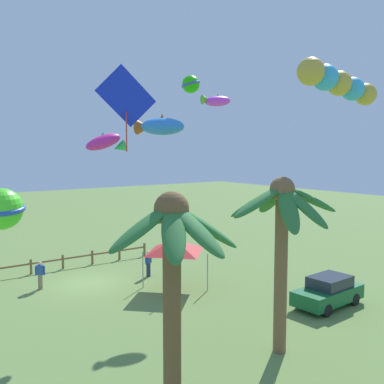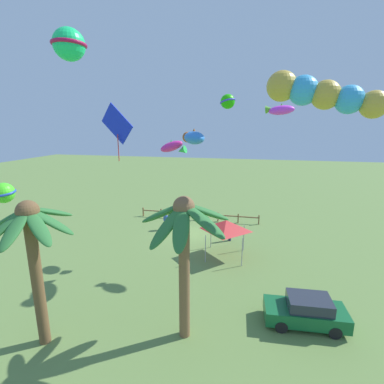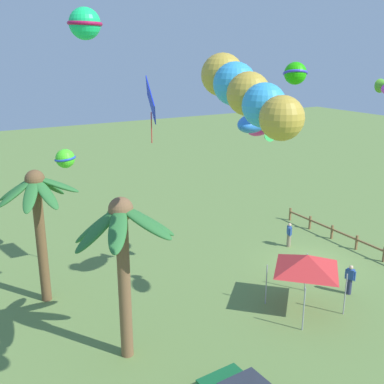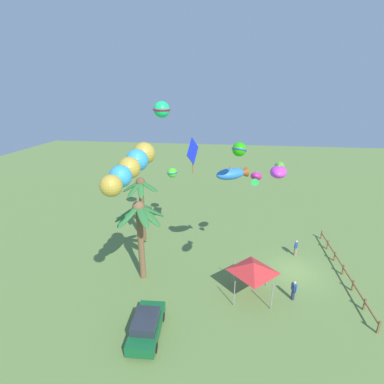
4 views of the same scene
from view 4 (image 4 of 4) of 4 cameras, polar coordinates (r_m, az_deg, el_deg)
ground_plane at (r=26.46m, az=20.09°, el=-14.97°), size 120.00×120.00×0.00m
palm_tree_0 at (r=22.06m, az=-10.59°, el=-5.85°), size 4.26×4.03×6.79m
palm_tree_1 at (r=28.04m, az=-10.31°, el=-0.45°), size 3.74×3.85×6.72m
rail_fence at (r=27.43m, az=28.39°, el=-13.53°), size 12.39×0.12×0.95m
parked_car_0 at (r=19.65m, az=-9.21°, el=-25.22°), size 3.99×1.91×1.51m
spectator_0 at (r=23.04m, az=19.94°, el=-18.24°), size 0.51×0.36×1.59m
spectator_1 at (r=28.35m, az=20.33°, el=-10.58°), size 0.50×0.37×1.59m
festival_tent at (r=21.65m, az=12.32°, el=-14.69°), size 2.86×2.86×2.85m
kite_diamond_0 at (r=24.17m, az=0.15°, el=8.21°), size 2.19×0.72×3.17m
kite_ball_1 at (r=30.36m, az=-4.03°, el=3.93°), size 1.54×1.54×1.06m
kite_fish_2 at (r=15.26m, az=17.17°, el=4.10°), size 2.00×1.16×0.82m
kite_fish_3 at (r=22.87m, az=12.88°, el=2.98°), size 2.23×1.20×1.23m
kite_tube_4 at (r=14.92m, az=-12.23°, el=5.19°), size 4.53×1.76×1.98m
kite_fish_5 at (r=20.70m, az=8.16°, el=3.73°), size 2.14×2.64×1.03m
kite_ball_6 at (r=18.15m, az=9.58°, el=8.53°), size 1.35×1.35×0.90m
kite_ball_7 at (r=24.86m, az=-6.18°, el=16.32°), size 2.13×2.13×1.37m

